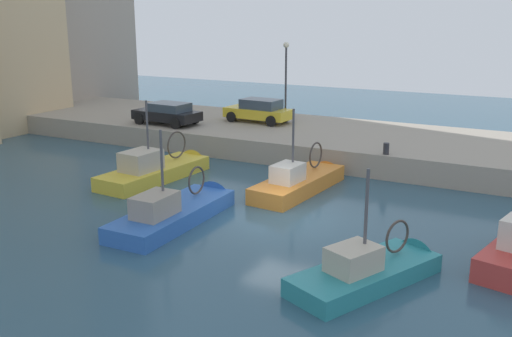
% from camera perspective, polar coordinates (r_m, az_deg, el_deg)
% --- Properties ---
extents(water_surface, '(80.00, 80.00, 0.00)m').
position_cam_1_polar(water_surface, '(22.73, 2.44, -4.83)').
color(water_surface, '#2D5166').
rests_on(water_surface, ground).
extents(quay_wall, '(9.00, 56.00, 1.20)m').
position_cam_1_polar(quay_wall, '(32.94, 11.14, 2.23)').
color(quay_wall, '#9E9384').
rests_on(quay_wall, ground).
extents(fishing_boat_yellow, '(6.96, 2.64, 4.74)m').
position_cam_1_polar(fishing_boat_yellow, '(28.46, -9.41, -0.63)').
color(fishing_boat_yellow, gold).
rests_on(fishing_boat_yellow, ground).
extents(fishing_boat_blue, '(6.79, 2.25, 4.58)m').
position_cam_1_polar(fishing_boat_blue, '(22.67, -7.53, -4.70)').
color(fishing_boat_blue, '#2D60B7').
rests_on(fishing_boat_blue, ground).
extents(fishing_boat_orange, '(6.69, 2.45, 4.60)m').
position_cam_1_polar(fishing_boat_orange, '(26.32, 4.52, -1.84)').
color(fishing_boat_orange, orange).
rests_on(fishing_boat_orange, ground).
extents(fishing_boat_teal, '(5.95, 3.90, 4.32)m').
position_cam_1_polar(fishing_boat_teal, '(17.98, 11.50, -10.29)').
color(fishing_boat_teal, teal).
rests_on(fishing_boat_teal, ground).
extents(parked_car_yellow, '(2.11, 4.23, 1.43)m').
position_cam_1_polar(parked_car_yellow, '(35.88, 0.30, 5.70)').
color(parked_car_yellow, gold).
rests_on(parked_car_yellow, quay_wall).
extents(parked_car_black, '(2.23, 4.16, 1.31)m').
position_cam_1_polar(parked_car_black, '(35.59, -8.65, 5.38)').
color(parked_car_black, black).
rests_on(parked_car_black, quay_wall).
extents(mooring_bollard_mid, '(0.28, 0.28, 0.55)m').
position_cam_1_polar(mooring_bollard_mid, '(28.32, 12.61, 1.91)').
color(mooring_bollard_mid, '#2D2D33').
rests_on(mooring_bollard_mid, quay_wall).
extents(quay_streetlamp, '(0.36, 0.36, 4.83)m').
position_cam_1_polar(quay_streetlamp, '(35.84, 2.95, 9.74)').
color(quay_streetlamp, '#38383D').
rests_on(quay_streetlamp, quay_wall).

